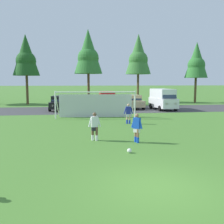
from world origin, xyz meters
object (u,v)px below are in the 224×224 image
Objects in this scene: player_striker_near at (128,114)px; player_defender_far at (137,128)px; player_midfield_center at (95,126)px; parked_car_slot_center_left at (107,100)px; soccer_goal at (96,104)px; parked_car_slot_left at (87,103)px; parked_car_slot_center at (133,102)px; parked_car_slot_center_right at (163,99)px; soccer_ball at (129,151)px; parked_car_slot_far_left at (59,103)px.

player_defender_far is (-0.85, -6.36, 0.00)m from player_striker_near.
parked_car_slot_center_left reaches higher than player_midfield_center.
player_midfield_center is 2.44m from player_defender_far.
soccer_goal is at bearing -105.09° from parked_car_slot_center_left.
soccer_goal is 6.19m from parked_car_slot_left.
parked_car_slot_center is at bearing 75.13° from player_striker_near.
parked_car_slot_left is at bearing 105.82° from player_striker_near.
parked_car_slot_center reaches higher than player_midfield_center.
parked_car_slot_left is 9.23m from parked_car_slot_center_right.
soccer_ball is 19.86m from parked_car_slot_center_right.
soccer_ball is 18.62m from parked_car_slot_left.
parked_car_slot_center_left is (2.55, 1.27, 0.24)m from parked_car_slot_left.
soccer_goal is 1.54× the size of parked_car_slot_center_right.
parked_car_slot_far_left is at bearing 169.49° from parked_car_slot_left.
parked_car_slot_center is at bearing 76.57° from soccer_ball.
player_defender_far is at bearing -82.97° from parked_car_slot_left.
parked_car_slot_far_left is at bearing 175.19° from parked_car_slot_center_right.
parked_car_slot_center_left is 0.94× the size of parked_car_slot_center_right.
parked_car_slot_center_left is (5.82, 0.67, 0.24)m from parked_car_slot_far_left.
player_defender_far is at bearing -102.30° from parked_car_slot_center.
parked_car_slot_left reaches higher than player_striker_near.
parked_car_slot_far_left is (-4.46, 19.18, 0.77)m from soccer_ball.
soccer_goal is at bearing -60.56° from parked_car_slot_far_left.
parked_car_slot_center_left reaches higher than soccer_ball.
player_defender_far is (0.85, 2.02, 0.71)m from soccer_ball.
player_midfield_center and player_defender_far have the same top height.
soccer_ball is 0.05× the size of parked_car_slot_far_left.
player_defender_far is 0.33× the size of parked_car_slot_center_right.
parked_car_slot_center_left is at bearing 86.10° from soccer_ball.
parked_car_slot_far_left is (-3.81, 6.76, -0.42)m from soccer_goal.
parked_car_slot_center_right is (6.66, -1.72, 0.23)m from parked_car_slot_center_left.
parked_car_slot_center is (6.18, 16.95, 0.05)m from player_midfield_center.
soccer_ball is at bearing -87.01° from soccer_goal.
soccer_goal reaches higher than parked_car_slot_far_left.
soccer_goal is 1.77× the size of parked_car_slot_left.
parked_car_slot_center_right is (9.20, -0.44, 0.47)m from parked_car_slot_left.
parked_car_slot_far_left is (-5.31, 17.16, 0.05)m from player_defender_far.
parked_car_slot_center_right is at bearing 66.03° from player_defender_far.
soccer_ball is 0.13× the size of player_midfield_center.
player_midfield_center is at bearing -110.02° from parked_car_slot_center.
parked_car_slot_far_left is 0.93× the size of parked_car_slot_center_left.
parked_car_slot_center_right is (7.16, 16.11, 0.52)m from player_defender_far.
parked_car_slot_center is (9.18, 0.61, 0.00)m from parked_car_slot_far_left.
parked_car_slot_left is 2.86m from parked_car_slot_center_left.
parked_car_slot_left is (-0.55, 6.15, -0.42)m from soccer_goal.
parked_car_slot_center reaches higher than player_defender_far.
player_midfield_center is 17.24m from parked_car_slot_center_left.
player_defender_far is at bearing -97.59° from player_striker_near.
parked_car_slot_left is at bearing 95.07° from soccer_goal.
parked_car_slot_left is at bearing 177.24° from parked_car_slot_center_right.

